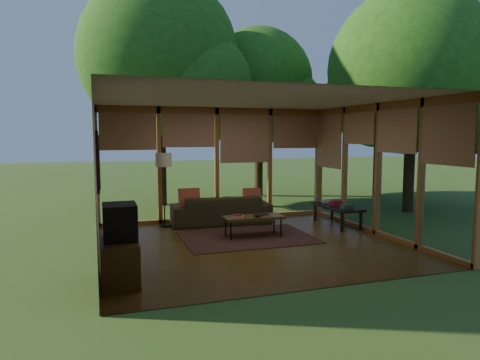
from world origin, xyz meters
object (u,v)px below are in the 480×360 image
object	(u,v)px
sofa	(221,210)
media_cabinet	(119,260)
side_console	(337,208)
floor_lamp	(164,164)
television	(120,222)
coffee_table	(253,218)

from	to	relation	value
sofa	media_cabinet	distance (m)	4.14
sofa	side_console	bearing A→B (deg)	160.64
floor_lamp	side_console	distance (m)	4.03
television	side_console	bearing A→B (deg)	25.64
television	floor_lamp	bearing A→B (deg)	72.14
television	coffee_table	bearing A→B (deg)	35.38
sofa	television	world-z (taller)	television
media_cabinet	coffee_table	bearing A→B (deg)	35.18
media_cabinet	floor_lamp	xyz separation A→B (m)	(1.14, 3.48, 1.11)
floor_lamp	coffee_table	size ratio (longest dim) A/B	1.38
media_cabinet	side_console	bearing A→B (deg)	25.54
media_cabinet	side_console	world-z (taller)	media_cabinet
floor_lamp	side_console	xyz separation A→B (m)	(3.73, -1.15, -1.00)
floor_lamp	coffee_table	world-z (taller)	floor_lamp
sofa	side_console	distance (m)	2.66
television	side_console	xyz separation A→B (m)	(4.85, 2.33, -0.44)
coffee_table	side_console	distance (m)	2.22
side_console	media_cabinet	bearing A→B (deg)	-154.46
television	floor_lamp	distance (m)	3.70
sofa	television	xyz separation A→B (m)	(-2.40, -3.36, 0.52)
floor_lamp	television	bearing A→B (deg)	-107.86
sofa	coffee_table	xyz separation A→B (m)	(0.27, -1.46, 0.06)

